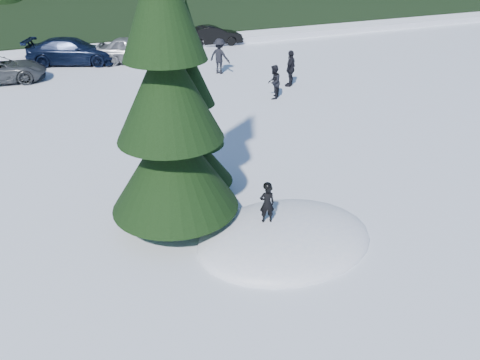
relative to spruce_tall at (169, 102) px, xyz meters
name	(u,v)px	position (x,y,z in m)	size (l,w,h in m)	color
ground	(285,240)	(2.20, -1.80, -3.32)	(200.00, 200.00, 0.00)	white
snow_mound	(285,240)	(2.20, -1.80, -3.32)	(4.48, 3.52, 0.96)	white
spruce_tall	(169,102)	(0.00, 0.00, 0.00)	(3.20, 3.20, 8.60)	black
spruce_short	(192,125)	(1.00, 1.40, -1.22)	(2.20, 2.20, 5.37)	black
child_skier	(267,204)	(1.82, -1.52, -2.34)	(0.36, 0.24, 1.00)	black
adult_0	(274,82)	(7.34, 8.38, -2.55)	(0.75, 0.59, 1.54)	black
adult_1	(291,68)	(9.05, 9.83, -2.43)	(1.04, 0.43, 1.77)	black
adult_2	(220,56)	(6.79, 13.55, -2.39)	(1.20, 0.69, 1.86)	black
car_3	(72,51)	(-0.22, 19.06, -2.57)	(2.09, 5.13, 1.49)	black
car_4	(136,50)	(3.23, 17.83, -2.55)	(1.81, 4.51, 1.54)	gray
car_5	(213,36)	(9.23, 20.64, -2.67)	(1.37, 3.92, 1.29)	black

